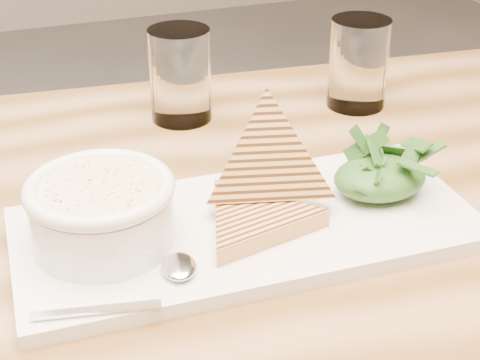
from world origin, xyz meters
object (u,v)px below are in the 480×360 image
object	(u,v)px
platter	(247,228)
soup_bowl	(103,219)
glass_far	(358,63)
glass_near	(180,75)
table_top	(271,236)

from	to	relation	value
platter	soup_bowl	xyz separation A→B (m)	(-0.14, 0.01, 0.03)
platter	glass_far	bearing A→B (deg)	44.25
glass_near	platter	bearing A→B (deg)	-93.47
table_top	glass_near	size ratio (longest dim) A/B	10.13
platter	table_top	bearing A→B (deg)	26.52
glass_near	table_top	bearing A→B (deg)	-86.83
platter	glass_near	xyz separation A→B (m)	(0.02, 0.28, 0.05)
platter	soup_bowl	bearing A→B (deg)	174.78
glass_far	soup_bowl	bearing A→B (deg)	-149.21
table_top	glass_far	xyz separation A→B (m)	(0.22, 0.23, 0.08)
soup_bowl	glass_near	world-z (taller)	glass_near
platter	soup_bowl	distance (m)	0.14
table_top	platter	xyz separation A→B (m)	(-0.03, -0.02, 0.03)
table_top	soup_bowl	xyz separation A→B (m)	(-0.17, -0.00, 0.06)
platter	glass_near	world-z (taller)	glass_near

